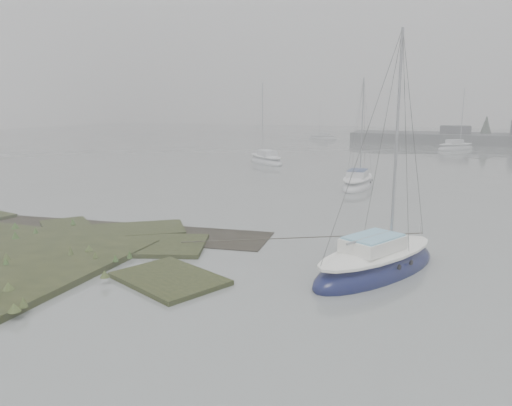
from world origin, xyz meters
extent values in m
plane|color=slate|center=(0.00, 30.00, 0.00)|extent=(160.00, 160.00, 0.00)
cube|color=#424247|center=(10.00, 61.00, 1.40)|extent=(4.00, 3.00, 2.20)
cone|color=#384238|center=(14.00, 63.00, 2.20)|extent=(2.00, 2.00, 3.50)
ellipsoid|color=#0C113B|center=(6.70, 2.68, 0.11)|extent=(4.67, 6.40, 1.50)
ellipsoid|color=white|center=(6.70, 2.68, 0.70)|extent=(3.94, 5.51, 0.42)
cube|color=white|center=(6.57, 2.45, 1.07)|extent=(2.16, 2.49, 0.44)
cube|color=#7CBBD8|center=(6.57, 2.45, 1.32)|extent=(2.00, 2.29, 0.07)
cylinder|color=#939399|center=(7.07, 3.38, 4.53)|extent=(0.10, 0.10, 7.04)
cylinder|color=#939399|center=(6.49, 2.29, 1.32)|extent=(1.22, 2.22, 0.08)
ellipsoid|color=silver|center=(3.26, 20.01, 0.10)|extent=(1.99, 5.66, 1.36)
ellipsoid|color=silver|center=(3.26, 20.01, 0.64)|extent=(1.61, 4.93, 0.38)
cube|color=silver|center=(3.25, 19.77, 0.98)|extent=(1.25, 1.95, 0.40)
cube|color=navy|center=(3.25, 19.77, 1.20)|extent=(1.17, 1.79, 0.06)
cylinder|color=#939399|center=(3.28, 20.73, 4.13)|extent=(0.09, 0.09, 6.41)
cylinder|color=#939399|center=(3.25, 19.61, 1.20)|extent=(0.13, 2.24, 0.07)
ellipsoid|color=silver|center=(-7.11, 30.55, 0.10)|extent=(5.38, 5.39, 1.39)
ellipsoid|color=silver|center=(-7.11, 30.55, 0.66)|extent=(4.59, 4.61, 0.39)
cube|color=silver|center=(-6.93, 30.38, 1.00)|extent=(2.26, 2.26, 0.41)
cube|color=silver|center=(-6.93, 30.38, 1.23)|extent=(2.08, 2.09, 0.07)
cylinder|color=#939399|center=(-7.63, 31.07, 4.22)|extent=(0.09, 0.09, 6.55)
cylinder|color=#939399|center=(-6.82, 30.26, 1.23)|extent=(1.67, 1.68, 0.07)
ellipsoid|color=#ABB1B5|center=(10.03, 51.86, 0.10)|extent=(5.18, 5.38, 1.37)
ellipsoid|color=white|center=(10.03, 51.86, 0.64)|extent=(4.42, 4.60, 0.39)
cube|color=white|center=(9.86, 51.69, 0.98)|extent=(2.20, 2.23, 0.40)
cube|color=#ADB1B9|center=(9.86, 51.69, 1.21)|extent=(2.03, 2.06, 0.06)
cylinder|color=#939399|center=(10.52, 52.39, 4.14)|extent=(0.09, 0.09, 6.43)
cylinder|color=#939399|center=(9.75, 51.57, 1.21)|extent=(1.58, 1.70, 0.07)
ellipsoid|color=silver|center=(-9.13, 63.13, 0.08)|extent=(4.70, 1.99, 1.11)
ellipsoid|color=silver|center=(-9.13, 63.13, 0.52)|extent=(4.08, 1.63, 0.31)
cube|color=silver|center=(-8.94, 63.10, 0.80)|extent=(1.66, 1.14, 0.33)
cube|color=silver|center=(-8.94, 63.10, 0.98)|extent=(1.52, 1.06, 0.05)
cylinder|color=#939399|center=(-9.72, 63.19, 3.36)|extent=(0.07, 0.07, 5.21)
cylinder|color=#939399|center=(-8.81, 63.09, 0.98)|extent=(1.82, 0.26, 0.06)
camera|label=1|loc=(8.52, -13.92, 5.71)|focal=35.00mm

